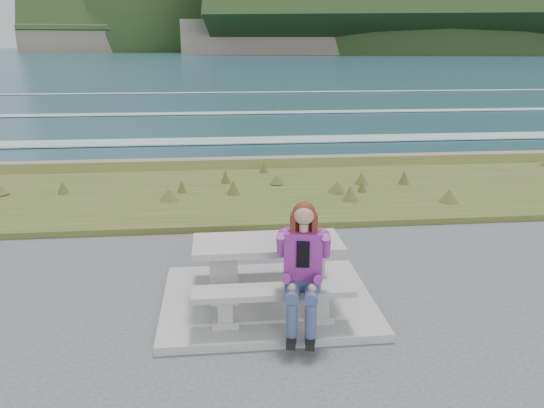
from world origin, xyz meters
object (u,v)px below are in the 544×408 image
object	(u,v)px
picnic_table	(267,254)
seated_woman	(302,286)
bench_landward	(274,297)
bench_seaward	(263,250)

from	to	relation	value
picnic_table	seated_woman	xyz separation A→B (m)	(0.30, -0.83, -0.05)
bench_landward	bench_seaward	xyz separation A→B (m)	(0.00, 1.40, 0.00)
bench_landward	seated_woman	world-z (taller)	seated_woman
picnic_table	bench_landward	distance (m)	0.74
picnic_table	bench_seaward	size ratio (longest dim) A/B	1.00
seated_woman	bench_landward	bearing A→B (deg)	166.82
bench_landward	seated_woman	xyz separation A→B (m)	(0.30, -0.13, 0.18)
bench_seaward	seated_woman	world-z (taller)	seated_woman
bench_seaward	seated_woman	xyz separation A→B (m)	(0.30, -1.53, 0.18)
bench_landward	bench_seaward	distance (m)	1.40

